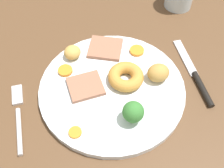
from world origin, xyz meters
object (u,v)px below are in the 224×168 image
object	(u,v)px
meat_slice_under	(105,48)
roast_potato_right	(158,73)
carrot_coin_side	(65,71)
yorkshire_pudding	(126,77)
carrot_coin_back	(75,132)
broccoli_floret	(133,112)
meat_slice_main	(86,88)
fork	(18,115)
carrot_coin_front	(137,51)
knife	(196,77)
dinner_plate	(112,89)
roast_potato_left	(72,52)

from	to	relation	value
meat_slice_under	roast_potato_right	bearing A→B (deg)	-53.64
roast_potato_right	carrot_coin_side	xyz separation A→B (cm)	(-17.52, 7.07, -1.42)
yorkshire_pudding	roast_potato_right	bearing A→B (deg)	-11.75
meat_slice_under	yorkshire_pudding	distance (cm)	9.57
carrot_coin_back	broccoli_floret	bearing A→B (deg)	-1.64
carrot_coin_back	meat_slice_main	bearing A→B (deg)	65.02
meat_slice_under	fork	world-z (taller)	meat_slice_under
roast_potato_right	broccoli_floret	size ratio (longest dim) A/B	0.98
carrot_coin_front	meat_slice_under	bearing A→B (deg)	157.72
carrot_coin_side	knife	xyz separation A→B (cm)	(25.78, -8.41, -1.28)
dinner_plate	broccoli_floret	distance (cm)	8.75
carrot_coin_side	fork	xyz separation A→B (cm)	(-10.59, -7.05, -1.34)
broccoli_floret	fork	distance (cm)	21.79
dinner_plate	broccoli_floret	xyz separation A→B (cm)	(1.48, -8.02, 3.17)
dinner_plate	carrot_coin_side	xyz separation A→B (cm)	(-8.08, 6.53, 1.03)
carrot_coin_front	carrot_coin_side	bearing A→B (deg)	-176.32
meat_slice_under	carrot_coin_front	world-z (taller)	meat_slice_under
carrot_coin_side	broccoli_floret	world-z (taller)	broccoli_floret
meat_slice_main	carrot_coin_back	size ratio (longest dim) A/B	2.82
roast_potato_left	carrot_coin_side	xyz separation A→B (cm)	(-2.35, -3.62, -1.04)
meat_slice_under	fork	distance (cm)	22.92
dinner_plate	roast_potato_left	distance (cm)	11.84
meat_slice_main	yorkshire_pudding	bearing A→B (deg)	-2.04
meat_slice_main	knife	size ratio (longest dim) A/B	0.36
carrot_coin_back	fork	size ratio (longest dim) A/B	0.15
roast_potato_right	knife	bearing A→B (deg)	-9.21
roast_potato_left	meat_slice_under	bearing A→B (deg)	0.30
knife	yorkshire_pudding	bearing A→B (deg)	83.17
meat_slice_main	meat_slice_under	world-z (taller)	same
meat_slice_main	roast_potato_right	size ratio (longest dim) A/B	1.49
carrot_coin_back	roast_potato_left	bearing A→B (deg)	79.23
broccoli_floret	dinner_plate	bearing A→B (deg)	100.49
carrot_coin_side	carrot_coin_back	bearing A→B (deg)	-94.20
meat_slice_under	carrot_coin_back	size ratio (longest dim) A/B	2.98
roast_potato_right	knife	distance (cm)	8.80
carrot_coin_front	knife	size ratio (longest dim) A/B	0.17
roast_potato_right	carrot_coin_back	xyz separation A→B (cm)	(-18.56, -7.18, -1.53)
dinner_plate	yorkshire_pudding	distance (cm)	3.74
carrot_coin_back	knife	world-z (taller)	carrot_coin_back
meat_slice_main	carrot_coin_front	world-z (taller)	meat_slice_main
dinner_plate	fork	bearing A→B (deg)	-178.41
roast_potato_left	broccoli_floret	bearing A→B (deg)	-68.35
carrot_coin_side	meat_slice_under	bearing A→B (deg)	20.79
roast_potato_right	broccoli_floret	distance (cm)	10.94
roast_potato_left	carrot_coin_front	bearing A→B (deg)	-10.71
meat_slice_main	fork	world-z (taller)	meat_slice_main
yorkshire_pudding	roast_potato_right	size ratio (longest dim) A/B	1.61
yorkshire_pudding	roast_potato_right	distance (cm)	6.49
meat_slice_under	broccoli_floret	size ratio (longest dim) A/B	1.54
meat_slice_main	meat_slice_under	bearing A→B (deg)	54.18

